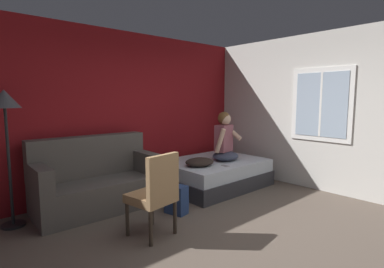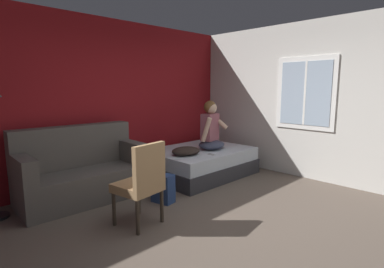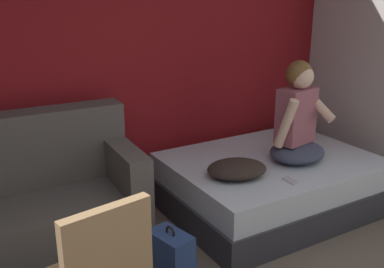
{
  "view_description": "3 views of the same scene",
  "coord_description": "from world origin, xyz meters",
  "px_view_note": "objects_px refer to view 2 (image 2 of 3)",
  "views": [
    {
      "loc": [
        -2.51,
        -1.93,
        1.6
      ],
      "look_at": [
        0.46,
        1.4,
        1.06
      ],
      "focal_mm": 28.0,
      "sensor_mm": 36.0,
      "label": 1
    },
    {
      "loc": [
        -2.51,
        -1.93,
        1.6
      ],
      "look_at": [
        0.73,
        1.37,
        0.87
      ],
      "focal_mm": 28.0,
      "sensor_mm": 36.0,
      "label": 2
    },
    {
      "loc": [
        -1.18,
        -1.09,
        1.94
      ],
      "look_at": [
        0.25,
        1.35,
        1.01
      ],
      "focal_mm": 42.0,
      "sensor_mm": 36.0,
      "label": 3
    }
  ],
  "objects_px": {
    "side_chair": "(142,181)",
    "backpack": "(163,189)",
    "bed": "(200,162)",
    "throw_pillow": "(186,151)",
    "couch": "(81,172)",
    "cell_phone": "(212,154)",
    "person_seated": "(211,130)"
  },
  "relations": [
    {
      "from": "side_chair",
      "to": "backpack",
      "type": "distance_m",
      "value": 0.81
    },
    {
      "from": "backpack",
      "to": "bed",
      "type": "bearing_deg",
      "value": 23.19
    },
    {
      "from": "throw_pillow",
      "to": "side_chair",
      "type": "bearing_deg",
      "value": -151.57
    },
    {
      "from": "couch",
      "to": "cell_phone",
      "type": "relative_size",
      "value": 12.01
    },
    {
      "from": "person_seated",
      "to": "cell_phone",
      "type": "xyz_separation_m",
      "value": [
        -0.34,
        -0.33,
        -0.35
      ]
    },
    {
      "from": "throw_pillow",
      "to": "bed",
      "type": "bearing_deg",
      "value": 19.33
    },
    {
      "from": "backpack",
      "to": "cell_phone",
      "type": "distance_m",
      "value": 1.16
    },
    {
      "from": "person_seated",
      "to": "backpack",
      "type": "xyz_separation_m",
      "value": [
        -1.46,
        -0.43,
        -0.64
      ]
    },
    {
      "from": "couch",
      "to": "backpack",
      "type": "distance_m",
      "value": 1.21
    },
    {
      "from": "backpack",
      "to": "person_seated",
      "type": "bearing_deg",
      "value": 16.3
    },
    {
      "from": "bed",
      "to": "cell_phone",
      "type": "xyz_separation_m",
      "value": [
        -0.2,
        -0.46,
        0.25
      ]
    },
    {
      "from": "person_seated",
      "to": "cell_phone",
      "type": "relative_size",
      "value": 6.08
    },
    {
      "from": "couch",
      "to": "backpack",
      "type": "height_order",
      "value": "couch"
    },
    {
      "from": "bed",
      "to": "couch",
      "type": "relative_size",
      "value": 1.05
    },
    {
      "from": "side_chair",
      "to": "couch",
      "type": "bearing_deg",
      "value": 95.44
    },
    {
      "from": "backpack",
      "to": "throw_pillow",
      "type": "bearing_deg",
      "value": 25.58
    },
    {
      "from": "bed",
      "to": "backpack",
      "type": "height_order",
      "value": "bed"
    },
    {
      "from": "side_chair",
      "to": "person_seated",
      "type": "xyz_separation_m",
      "value": [
        2.08,
        0.81,
        0.3
      ]
    },
    {
      "from": "backpack",
      "to": "cell_phone",
      "type": "relative_size",
      "value": 3.18
    },
    {
      "from": "couch",
      "to": "person_seated",
      "type": "relative_size",
      "value": 1.98
    },
    {
      "from": "throw_pillow",
      "to": "couch",
      "type": "bearing_deg",
      "value": 160.63
    },
    {
      "from": "bed",
      "to": "throw_pillow",
      "type": "bearing_deg",
      "value": -160.67
    },
    {
      "from": "side_chair",
      "to": "throw_pillow",
      "type": "height_order",
      "value": "side_chair"
    },
    {
      "from": "backpack",
      "to": "cell_phone",
      "type": "xyz_separation_m",
      "value": [
        1.12,
        0.1,
        0.29
      ]
    },
    {
      "from": "person_seated",
      "to": "backpack",
      "type": "distance_m",
      "value": 1.65
    },
    {
      "from": "backpack",
      "to": "cell_phone",
      "type": "height_order",
      "value": "cell_phone"
    },
    {
      "from": "couch",
      "to": "side_chair",
      "type": "xyz_separation_m",
      "value": [
        0.12,
        -1.31,
        0.14
      ]
    },
    {
      "from": "couch",
      "to": "person_seated",
      "type": "distance_m",
      "value": 2.31
    },
    {
      "from": "couch",
      "to": "person_seated",
      "type": "xyz_separation_m",
      "value": [
        2.21,
        -0.5,
        0.44
      ]
    },
    {
      "from": "side_chair",
      "to": "backpack",
      "type": "relative_size",
      "value": 2.14
    },
    {
      "from": "person_seated",
      "to": "side_chair",
      "type": "bearing_deg",
      "value": -158.65
    },
    {
      "from": "couch",
      "to": "person_seated",
      "type": "bearing_deg",
      "value": -12.73
    }
  ]
}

